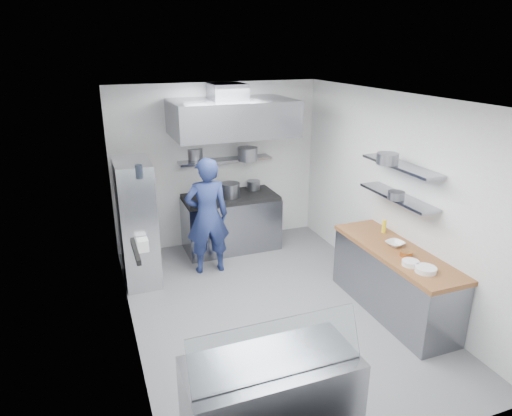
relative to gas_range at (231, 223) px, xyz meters
name	(u,v)px	position (x,y,z in m)	size (l,w,h in m)	color
floor	(272,309)	(-0.10, -2.10, -0.45)	(5.00, 5.00, 0.00)	slate
ceiling	(274,98)	(-0.10, -2.10, 2.35)	(5.00, 5.00, 0.00)	silver
wall_back	(217,165)	(-0.10, 0.40, 0.95)	(3.60, 0.02, 2.80)	white
wall_front	(398,317)	(-0.10, -4.60, 0.95)	(3.60, 0.02, 2.80)	white
wall_left	(125,231)	(-1.90, -2.10, 0.95)	(5.00, 0.02, 2.80)	white
wall_right	(393,196)	(1.70, -2.10, 0.95)	(5.00, 0.02, 2.80)	white
gas_range	(231,223)	(0.00, 0.00, 0.00)	(1.60, 0.80, 0.90)	gray
cooktop	(230,197)	(0.00, 0.00, 0.48)	(1.57, 0.78, 0.06)	black
stock_pot_left	(211,191)	(-0.32, 0.04, 0.61)	(0.28, 0.28, 0.20)	slate
stock_pot_mid	(230,190)	(-0.02, -0.07, 0.63)	(0.33, 0.33, 0.24)	slate
stock_pot_right	(253,185)	(0.49, 0.18, 0.59)	(0.24, 0.24, 0.16)	slate
over_range_shelf	(225,160)	(0.00, 0.24, 1.07)	(1.60, 0.30, 0.04)	gray
shelf_pot_a	(195,154)	(-0.48, 0.44, 1.18)	(0.27, 0.27, 0.18)	slate
shelf_pot_b	(248,154)	(0.32, 0.01, 1.20)	(0.33, 0.33, 0.22)	slate
extractor_hood	(232,117)	(0.00, -0.18, 1.85)	(1.90, 1.15, 0.55)	gray
hood_duct	(227,91)	(0.00, 0.05, 2.23)	(0.55, 0.55, 0.24)	slate
red_firebox	(145,172)	(-1.35, 0.34, 0.97)	(0.22, 0.10, 0.26)	red
chef	(207,216)	(-0.59, -0.71, 0.47)	(0.67, 0.44, 1.83)	navy
wire_rack	(137,222)	(-1.63, -0.62, 0.48)	(0.50, 0.90, 1.85)	silver
rack_bin_a	(143,245)	(-1.63, -1.17, 0.35)	(0.15, 0.18, 0.16)	white
rack_bin_b	(135,199)	(-1.63, -0.67, 0.85)	(0.13, 0.17, 0.15)	yellow
rack_jar	(139,172)	(-1.58, -1.06, 1.35)	(0.10, 0.10, 0.18)	black
knife_strip	(136,251)	(-1.88, -3.00, 1.10)	(0.04, 0.55, 0.05)	black
prep_counter_base	(393,283)	(1.38, -2.70, -0.03)	(0.62, 2.00, 0.84)	gray
prep_counter_top	(397,252)	(1.38, -2.70, 0.42)	(0.65, 2.04, 0.06)	brown
plate_stack_a	(426,270)	(1.30, -3.32, 0.48)	(0.25, 0.25, 0.06)	white
plate_stack_b	(410,263)	(1.25, -3.12, 0.48)	(0.20, 0.20, 0.06)	white
copper_pan	(406,254)	(1.37, -2.89, 0.48)	(0.16, 0.16, 0.06)	#B77233
squeeze_bottle	(384,226)	(1.56, -2.16, 0.54)	(0.06, 0.06, 0.18)	yellow
mixing_bowl	(395,244)	(1.43, -2.59, 0.48)	(0.23, 0.23, 0.06)	white
wall_shelf_lower	(398,197)	(1.54, -2.40, 1.05)	(0.30, 1.30, 0.04)	gray
wall_shelf_upper	(401,166)	(1.54, -2.40, 1.47)	(0.30, 1.30, 0.04)	gray
shelf_pot_c	(396,195)	(1.42, -2.52, 1.12)	(0.21, 0.21, 0.10)	slate
shelf_pot_d	(388,159)	(1.37, -2.33, 1.56)	(0.28, 0.28, 0.14)	slate
display_case	(271,402)	(-0.94, -4.10, -0.03)	(1.50, 0.70, 0.85)	gray
display_glass	(278,348)	(-0.94, -4.22, 0.62)	(1.47, 0.02, 0.45)	silver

